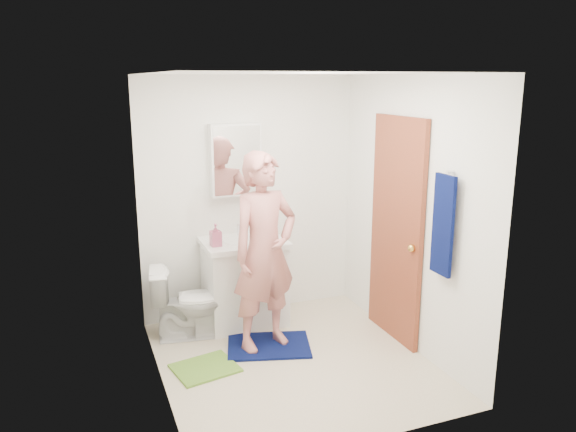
% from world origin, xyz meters
% --- Properties ---
extents(floor, '(2.20, 2.40, 0.02)m').
position_xyz_m(floor, '(0.00, 0.00, -0.01)').
color(floor, beige).
rests_on(floor, ground).
extents(ceiling, '(2.20, 2.40, 0.02)m').
position_xyz_m(ceiling, '(0.00, 0.00, 2.41)').
color(ceiling, white).
rests_on(ceiling, ground).
extents(wall_back, '(2.20, 0.02, 2.40)m').
position_xyz_m(wall_back, '(0.00, 1.21, 1.20)').
color(wall_back, white).
rests_on(wall_back, ground).
extents(wall_front, '(2.20, 0.02, 2.40)m').
position_xyz_m(wall_front, '(0.00, -1.21, 1.20)').
color(wall_front, white).
rests_on(wall_front, ground).
extents(wall_left, '(0.02, 2.40, 2.40)m').
position_xyz_m(wall_left, '(-1.11, 0.00, 1.20)').
color(wall_left, white).
rests_on(wall_left, ground).
extents(wall_right, '(0.02, 2.40, 2.40)m').
position_xyz_m(wall_right, '(1.11, 0.00, 1.20)').
color(wall_right, white).
rests_on(wall_right, ground).
extents(vanity_cabinet, '(0.75, 0.55, 0.80)m').
position_xyz_m(vanity_cabinet, '(-0.15, 0.91, 0.40)').
color(vanity_cabinet, white).
rests_on(vanity_cabinet, floor).
extents(countertop, '(0.79, 0.59, 0.05)m').
position_xyz_m(countertop, '(-0.15, 0.91, 0.83)').
color(countertop, white).
rests_on(countertop, vanity_cabinet).
extents(sink_basin, '(0.40, 0.40, 0.03)m').
position_xyz_m(sink_basin, '(-0.15, 0.91, 0.84)').
color(sink_basin, white).
rests_on(sink_basin, countertop).
extents(faucet, '(0.03, 0.03, 0.12)m').
position_xyz_m(faucet, '(-0.15, 1.09, 0.91)').
color(faucet, silver).
rests_on(faucet, countertop).
extents(medicine_cabinet, '(0.50, 0.12, 0.70)m').
position_xyz_m(medicine_cabinet, '(-0.15, 1.14, 1.60)').
color(medicine_cabinet, white).
rests_on(medicine_cabinet, wall_back).
extents(mirror_panel, '(0.46, 0.01, 0.66)m').
position_xyz_m(mirror_panel, '(-0.15, 1.08, 1.60)').
color(mirror_panel, white).
rests_on(mirror_panel, wall_back).
extents(door, '(0.05, 0.80, 2.05)m').
position_xyz_m(door, '(1.07, 0.15, 1.02)').
color(door, '#9D482B').
rests_on(door, ground).
extents(door_knob, '(0.07, 0.07, 0.07)m').
position_xyz_m(door_knob, '(1.03, -0.17, 0.95)').
color(door_knob, gold).
rests_on(door_knob, door).
extents(towel, '(0.03, 0.24, 0.80)m').
position_xyz_m(towel, '(1.03, -0.57, 1.25)').
color(towel, '#071046').
rests_on(towel, wall_right).
extents(towel_hook, '(0.06, 0.02, 0.02)m').
position_xyz_m(towel_hook, '(1.07, -0.57, 1.67)').
color(towel_hook, silver).
rests_on(towel_hook, wall_right).
extents(toilet, '(0.72, 0.48, 0.69)m').
position_xyz_m(toilet, '(-0.73, 0.80, 0.34)').
color(toilet, white).
rests_on(toilet, floor).
extents(bath_mat, '(0.85, 0.71, 0.02)m').
position_xyz_m(bath_mat, '(-0.11, 0.33, 0.01)').
color(bath_mat, '#071046').
rests_on(bath_mat, floor).
extents(green_rug, '(0.57, 0.51, 0.02)m').
position_xyz_m(green_rug, '(-0.74, 0.14, 0.01)').
color(green_rug, '#659832').
rests_on(green_rug, floor).
extents(soap_dispenser, '(0.10, 0.10, 0.21)m').
position_xyz_m(soap_dispenser, '(-0.45, 0.83, 0.96)').
color(soap_dispenser, '#B45476').
rests_on(soap_dispenser, countertop).
extents(toothbrush_cup, '(0.17, 0.17, 0.10)m').
position_xyz_m(toothbrush_cup, '(0.12, 1.00, 0.90)').
color(toothbrush_cup, '#773A7F').
rests_on(toothbrush_cup, countertop).
extents(man, '(0.73, 0.57, 1.75)m').
position_xyz_m(man, '(-0.13, 0.34, 0.90)').
color(man, '#BA6F69').
rests_on(man, bath_mat).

